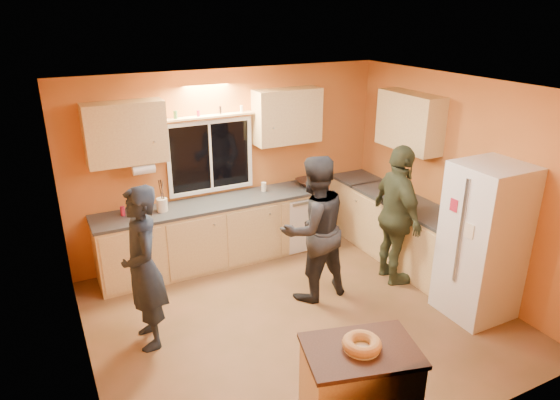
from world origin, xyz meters
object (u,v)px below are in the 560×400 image
refrigerator (483,242)px  person_center (314,229)px  island (358,392)px  person_left (143,269)px  person_right (397,216)px

refrigerator → person_center: refrigerator is taller
refrigerator → island: bearing=-158.9°
person_center → person_left: bearing=-3.0°
island → person_left: size_ratio=0.58×
person_left → person_center: size_ratio=0.98×
person_left → person_right: person_right is taller
island → person_left: 2.41m
person_left → person_right: size_ratio=0.97×
refrigerator → person_left: (-3.51, 1.14, -0.02)m
island → person_right: 2.70m
island → person_center: (0.77, 2.04, 0.46)m
refrigerator → person_center: 1.90m
island → person_left: person_left is taller
person_right → refrigerator: bearing=-147.3°
person_right → person_left: bearing=99.0°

